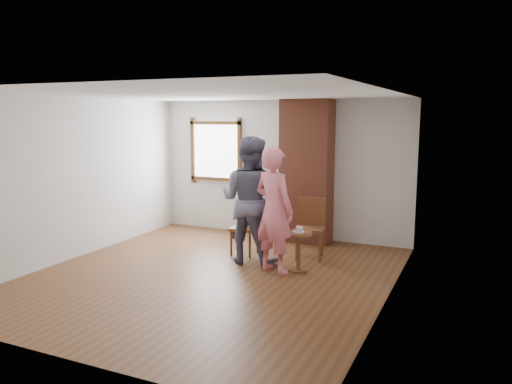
# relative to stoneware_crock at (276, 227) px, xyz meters

# --- Properties ---
(ground) EXTENTS (5.50, 5.50, 0.00)m
(ground) POSITION_rel_stoneware_crock_xyz_m (-0.04, -2.40, -0.24)
(ground) COLOR brown
(ground) RESTS_ON ground
(room_shell) EXTENTS (5.04, 5.52, 2.62)m
(room_shell) POSITION_rel_stoneware_crock_xyz_m (-0.10, -1.79, 1.57)
(room_shell) COLOR silver
(room_shell) RESTS_ON ground
(brick_chimney) EXTENTS (0.90, 0.50, 2.60)m
(brick_chimney) POSITION_rel_stoneware_crock_xyz_m (0.56, 0.10, 1.06)
(brick_chimney) COLOR #984B35
(brick_chimney) RESTS_ON ground
(stoneware_crock) EXTENTS (0.38, 0.38, 0.48)m
(stoneware_crock) POSITION_rel_stoneware_crock_xyz_m (0.00, 0.00, 0.00)
(stoneware_crock) COLOR tan
(stoneware_crock) RESTS_ON ground
(dark_pot) EXTENTS (0.20, 0.20, 0.16)m
(dark_pot) POSITION_rel_stoneware_crock_xyz_m (-0.72, -0.22, -0.16)
(dark_pot) COLOR black
(dark_pot) RESTS_ON ground
(dining_chair_left) EXTENTS (0.43, 0.43, 0.89)m
(dining_chair_left) POSITION_rel_stoneware_crock_xyz_m (-0.10, -1.08, 0.26)
(dining_chair_left) COLOR brown
(dining_chair_left) RESTS_ON ground
(dining_chair_right) EXTENTS (0.55, 0.55, 0.98)m
(dining_chair_right) POSITION_rel_stoneware_crock_xyz_m (0.97, -0.87, 0.31)
(dining_chair_right) COLOR brown
(dining_chair_right) RESTS_ON ground
(side_table) EXTENTS (0.40, 0.40, 0.60)m
(side_table) POSITION_rel_stoneware_crock_xyz_m (1.04, -1.64, 0.16)
(side_table) COLOR brown
(side_table) RESTS_ON ground
(cake_plate) EXTENTS (0.18, 0.18, 0.01)m
(cake_plate) POSITION_rel_stoneware_crock_xyz_m (1.04, -1.64, 0.36)
(cake_plate) COLOR white
(cake_plate) RESTS_ON side_table
(cake_slice) EXTENTS (0.08, 0.07, 0.06)m
(cake_slice) POSITION_rel_stoneware_crock_xyz_m (1.05, -1.64, 0.40)
(cake_slice) COLOR white
(cake_slice) RESTS_ON cake_plate
(man) EXTENTS (0.98, 0.76, 2.00)m
(man) POSITION_rel_stoneware_crock_xyz_m (0.17, -1.51, 0.76)
(man) COLOR black
(man) RESTS_ON ground
(person_pink) EXTENTS (0.79, 0.65, 1.87)m
(person_pink) POSITION_rel_stoneware_crock_xyz_m (0.72, -1.82, 0.70)
(person_pink) COLOR pink
(person_pink) RESTS_ON ground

